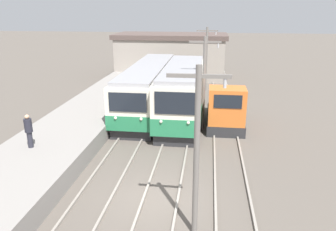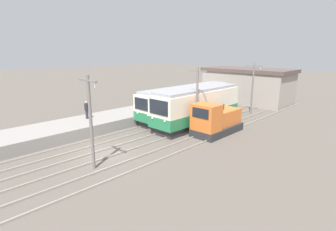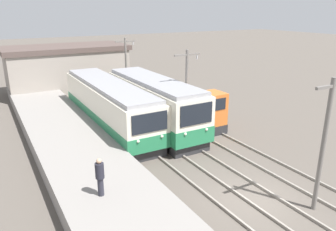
{
  "view_description": "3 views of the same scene",
  "coord_description": "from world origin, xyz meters",
  "px_view_note": "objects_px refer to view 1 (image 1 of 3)",
  "views": [
    {
      "loc": [
        2.0,
        -11.87,
        7.69
      ],
      "look_at": [
        -0.29,
        6.25,
        1.69
      ],
      "focal_mm": 35.0,
      "sensor_mm": 36.0,
      "label": 1
    },
    {
      "loc": [
        16.15,
        -9.89,
        7.48
      ],
      "look_at": [
        0.04,
        6.68,
        1.72
      ],
      "focal_mm": 28.0,
      "sensor_mm": 36.0,
      "label": 2
    },
    {
      "loc": [
        -10.4,
        -9.79,
        8.66
      ],
      "look_at": [
        -0.26,
        7.92,
        1.98
      ],
      "focal_mm": 35.0,
      "sensor_mm": 36.0,
      "label": 3
    }
  ],
  "objects_px": {
    "shunting_locomotive": "(225,109)",
    "person_on_platform": "(29,130)",
    "catenary_mast_far": "(206,57)",
    "catenary_mast_near": "(197,147)",
    "commuter_train_left": "(149,89)",
    "catenary_mast_mid": "(204,80)",
    "commuter_train_center": "(183,95)"
  },
  "relations": [
    {
      "from": "commuter_train_left",
      "to": "shunting_locomotive",
      "type": "height_order",
      "value": "commuter_train_left"
    },
    {
      "from": "commuter_train_left",
      "to": "person_on_platform",
      "type": "relative_size",
      "value": 7.85
    },
    {
      "from": "catenary_mast_mid",
      "to": "commuter_train_left",
      "type": "bearing_deg",
      "value": 138.05
    },
    {
      "from": "catenary_mast_near",
      "to": "catenary_mast_mid",
      "type": "relative_size",
      "value": 1.0
    },
    {
      "from": "shunting_locomotive",
      "to": "person_on_platform",
      "type": "distance_m",
      "value": 12.42
    },
    {
      "from": "commuter_train_center",
      "to": "catenary_mast_far",
      "type": "xyz_separation_m",
      "value": [
        1.51,
        8.63,
        1.56
      ]
    },
    {
      "from": "catenary_mast_far",
      "to": "person_on_platform",
      "type": "height_order",
      "value": "catenary_mast_far"
    },
    {
      "from": "catenary_mast_near",
      "to": "catenary_mast_far",
      "type": "bearing_deg",
      "value": 90.0
    },
    {
      "from": "catenary_mast_far",
      "to": "shunting_locomotive",
      "type": "bearing_deg",
      "value": -81.3
    },
    {
      "from": "catenary_mast_near",
      "to": "catenary_mast_far",
      "type": "distance_m",
      "value": 21.4
    },
    {
      "from": "commuter_train_left",
      "to": "shunting_locomotive",
      "type": "xyz_separation_m",
      "value": [
        5.8,
        -2.92,
        -0.45
      ]
    },
    {
      "from": "commuter_train_left",
      "to": "person_on_platform",
      "type": "xyz_separation_m",
      "value": [
        -4.17,
        -10.28,
        0.3
      ]
    },
    {
      "from": "shunting_locomotive",
      "to": "catenary_mast_near",
      "type": "distance_m",
      "value": 11.94
    },
    {
      "from": "commuter_train_left",
      "to": "catenary_mast_far",
      "type": "distance_m",
      "value": 8.25
    },
    {
      "from": "catenary_mast_mid",
      "to": "person_on_platform",
      "type": "height_order",
      "value": "catenary_mast_mid"
    },
    {
      "from": "catenary_mast_far",
      "to": "catenary_mast_near",
      "type": "bearing_deg",
      "value": -90.0
    },
    {
      "from": "shunting_locomotive",
      "to": "commuter_train_center",
      "type": "bearing_deg",
      "value": 159.63
    },
    {
      "from": "shunting_locomotive",
      "to": "person_on_platform",
      "type": "xyz_separation_m",
      "value": [
        -9.97,
        -7.37,
        0.75
      ]
    },
    {
      "from": "commuter_train_center",
      "to": "person_on_platform",
      "type": "height_order",
      "value": "commuter_train_center"
    },
    {
      "from": "catenary_mast_far",
      "to": "person_on_platform",
      "type": "xyz_separation_m",
      "value": [
        -8.48,
        -17.11,
        -1.39
      ]
    },
    {
      "from": "commuter_train_center",
      "to": "person_on_platform",
      "type": "bearing_deg",
      "value": -129.41
    },
    {
      "from": "commuter_train_left",
      "to": "catenary_mast_near",
      "type": "height_order",
      "value": "catenary_mast_near"
    },
    {
      "from": "catenary_mast_near",
      "to": "catenary_mast_mid",
      "type": "distance_m",
      "value": 10.7
    },
    {
      "from": "commuter_train_left",
      "to": "catenary_mast_far",
      "type": "relative_size",
      "value": 2.23
    },
    {
      "from": "shunting_locomotive",
      "to": "commuter_train_left",
      "type": "bearing_deg",
      "value": 153.3
    },
    {
      "from": "commuter_train_center",
      "to": "catenary_mast_far",
      "type": "relative_size",
      "value": 1.83
    },
    {
      "from": "shunting_locomotive",
      "to": "catenary_mast_far",
      "type": "distance_m",
      "value": 10.09
    },
    {
      "from": "commuter_train_left",
      "to": "catenary_mast_near",
      "type": "xyz_separation_m",
      "value": [
        4.31,
        -14.57,
        1.68
      ]
    },
    {
      "from": "shunting_locomotive",
      "to": "person_on_platform",
      "type": "bearing_deg",
      "value": -143.54
    },
    {
      "from": "shunting_locomotive",
      "to": "catenary_mast_mid",
      "type": "relative_size",
      "value": 0.89
    },
    {
      "from": "commuter_train_center",
      "to": "person_on_platform",
      "type": "relative_size",
      "value": 6.42
    },
    {
      "from": "catenary_mast_near",
      "to": "commuter_train_left",
      "type": "bearing_deg",
      "value": 106.47
    }
  ]
}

